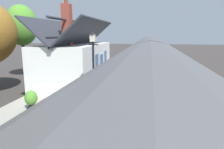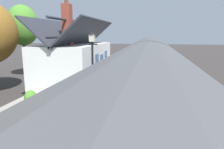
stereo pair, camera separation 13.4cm
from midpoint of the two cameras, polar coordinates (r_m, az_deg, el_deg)
ground_plane at (r=13.96m, az=6.48°, el=-7.92°), size 160.00×160.00×0.00m
platform at (r=14.53m, az=-8.11°, el=-5.27°), size 32.00×5.33×0.93m
platform_edge_coping at (r=13.81m, az=1.67°, el=-4.00°), size 32.00×0.36×0.02m
rail_near at (r=13.92m, az=13.22°, el=-7.91°), size 52.00×0.08×0.14m
rail_far at (r=13.92m, az=7.23°, el=-7.69°), size 52.00×0.08×0.14m
train at (r=7.73m, az=10.10°, el=-6.58°), size 17.61×2.73×4.32m
station_building at (r=15.66m, az=-9.57°, el=3.53°), size 8.11×3.87×5.85m
bench_platform_end at (r=9.35m, az=-14.63°, el=-8.87°), size 1.40×0.44×0.88m
bench_near_building at (r=22.83m, az=0.10°, el=3.25°), size 1.41×0.47×0.88m
bench_mid_platform at (r=20.80m, az=-0.34°, el=2.47°), size 1.42×0.50×0.88m
planter_by_door at (r=10.99m, az=-21.05°, el=-6.39°), size 0.61×0.61×0.90m
planter_edge_near at (r=23.92m, az=2.26°, el=3.73°), size 0.60×0.60×0.95m
planter_under_sign at (r=23.82m, az=-4.45°, el=3.47°), size 0.46×0.46×0.80m
planter_bench_left at (r=19.56m, az=2.48°, el=1.60°), size 0.47×0.47×0.74m
lamp_post_platform at (r=9.78m, az=-4.99°, el=5.04°), size 0.32×0.50×3.70m
tree_behind_building at (r=23.36m, az=-23.14°, el=12.21°), size 3.33×3.13×7.38m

